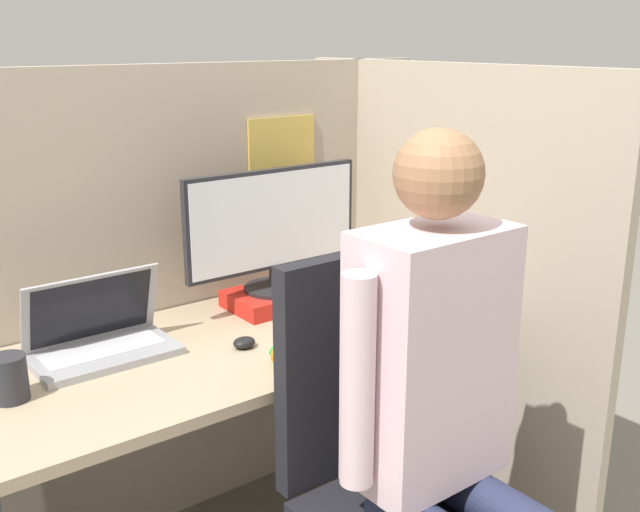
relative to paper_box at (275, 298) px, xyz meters
name	(u,v)px	position (x,y,z in m)	size (l,w,h in m)	color
cubicle_panel_back	(170,303)	(-0.26, 0.20, -0.02)	(1.98, 0.05, 1.46)	tan
cubicle_panel_right	(439,291)	(0.50, -0.22, -0.02)	(0.04, 1.30, 1.46)	tan
desk	(230,399)	(-0.26, -0.16, -0.20)	(1.48, 0.67, 0.73)	tan
paper_box	(275,298)	(0.00, 0.00, 0.00)	(0.29, 0.21, 0.05)	red
monitor	(274,226)	(0.00, 0.00, 0.23)	(0.60, 0.20, 0.38)	#232328
laptop	(101,340)	(-0.58, -0.04, 0.02)	(0.36, 0.21, 0.22)	#99999E
mouse	(244,343)	(-0.25, -0.22, -0.01)	(0.06, 0.05, 0.03)	black
stapler	(398,283)	(0.41, -0.12, 0.00)	(0.05, 0.17, 0.05)	#2D2D33
carrot_toy	(289,360)	(-0.23, -0.41, 0.00)	(0.05, 0.13, 0.05)	orange
office_chair	(393,472)	(-0.14, -0.70, -0.21)	(0.52, 0.56, 1.05)	black
person	(447,403)	(-0.14, -0.86, 0.04)	(0.48, 0.43, 1.37)	#282D4C
pen_cup	(10,378)	(-0.84, -0.16, 0.03)	(0.08, 0.08, 0.11)	#28282D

